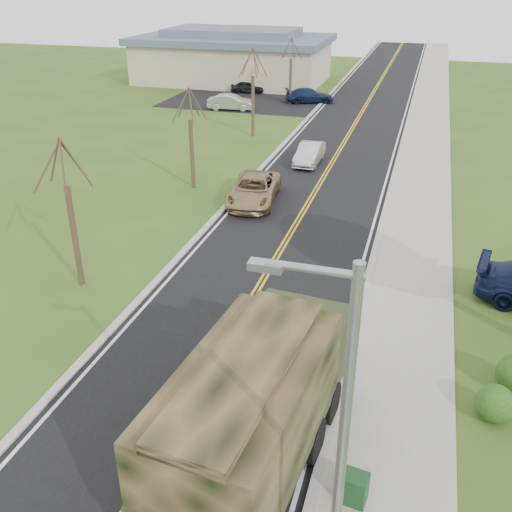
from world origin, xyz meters
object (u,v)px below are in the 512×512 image
at_px(military_truck, 258,401).
at_px(sedan_silver, 310,154).
at_px(utility_box_near, 355,488).
at_px(suv_champagne, 254,189).

relative_size(military_truck, sedan_silver, 2.02).
distance_m(sedan_silver, utility_box_near, 26.76).
distance_m(military_truck, suv_champagne, 18.80).
bearing_deg(suv_champagne, sedan_silver, 72.64).
bearing_deg(utility_box_near, sedan_silver, 112.23).
height_order(military_truck, sedan_silver, military_truck).
height_order(sedan_silver, utility_box_near, sedan_silver).
relative_size(sedan_silver, utility_box_near, 5.00).
distance_m(suv_champagne, utility_box_near, 19.94).
bearing_deg(suv_champagne, military_truck, -79.29).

